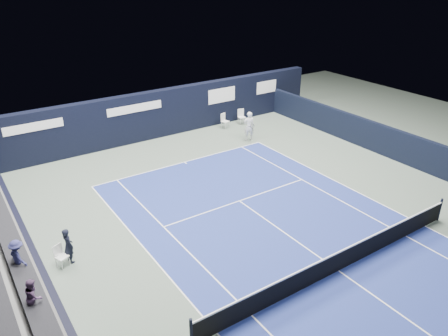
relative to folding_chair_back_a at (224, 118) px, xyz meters
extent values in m
plane|color=#516056|center=(-5.17, -13.46, -0.69)|extent=(48.00, 48.00, 0.00)
cube|color=navy|center=(-5.17, -15.46, -0.68)|extent=(10.97, 23.77, 0.01)
cube|color=black|center=(5.33, -9.46, 0.21)|extent=(0.30, 22.00, 1.80)
cube|color=silver|center=(0.04, -0.14, -0.21)|extent=(0.56, 0.54, 0.04)
cube|color=silver|center=(-0.02, 0.06, 0.07)|extent=(0.45, 0.15, 0.54)
cylinder|color=silver|center=(0.18, 0.09, -0.45)|extent=(0.03, 0.03, 0.48)
cylinder|color=silver|center=(-0.20, -0.01, -0.45)|extent=(0.03, 0.03, 0.48)
cylinder|color=silver|center=(0.28, -0.26, -0.45)|extent=(0.03, 0.03, 0.48)
cylinder|color=silver|center=(-0.10, -0.37, -0.45)|extent=(0.03, 0.03, 0.48)
cube|color=white|center=(-0.02, 0.08, 0.16)|extent=(0.38, 0.18, 0.35)
cube|color=silver|center=(1.49, -0.10, -0.19)|extent=(0.56, 0.54, 0.05)
cube|color=silver|center=(1.54, 0.11, 0.10)|extent=(0.47, 0.14, 0.56)
cylinder|color=silver|center=(1.73, 0.04, -0.44)|extent=(0.03, 0.03, 0.50)
cylinder|color=silver|center=(1.34, 0.13, -0.44)|extent=(0.03, 0.03, 0.50)
cylinder|color=silver|center=(1.65, -0.33, -0.44)|extent=(0.03, 0.03, 0.50)
cylinder|color=silver|center=(1.25, -0.24, -0.44)|extent=(0.03, 0.03, 0.50)
cube|color=white|center=(-13.70, -9.36, -0.26)|extent=(0.53, 0.52, 0.04)
cube|color=white|center=(-13.78, -9.19, -0.01)|extent=(0.38, 0.20, 0.48)
cylinder|color=white|center=(-13.62, -9.13, -0.47)|extent=(0.02, 0.02, 0.43)
cylinder|color=white|center=(-13.93, -9.28, -0.47)|extent=(0.02, 0.02, 0.43)
cylinder|color=white|center=(-13.48, -9.43, -0.47)|extent=(0.02, 0.02, 0.43)
cylinder|color=white|center=(-13.79, -9.58, -0.47)|extent=(0.02, 0.02, 0.43)
imported|color=black|center=(-13.38, -9.22, 0.05)|extent=(0.47, 0.61, 1.48)
cube|color=white|center=(-5.17, -3.58, -0.68)|extent=(10.97, 0.06, 0.00)
cube|color=white|center=(0.31, -15.46, -0.68)|extent=(0.06, 23.77, 0.00)
cube|color=white|center=(-10.66, -15.46, -0.68)|extent=(0.06, 23.77, 0.00)
cube|color=white|center=(-1.06, -15.46, -0.68)|extent=(0.06, 23.77, 0.00)
cube|color=white|center=(-9.29, -15.46, -0.68)|extent=(0.06, 23.77, 0.00)
cube|color=white|center=(-5.17, -9.06, -0.68)|extent=(8.23, 0.06, 0.00)
cube|color=white|center=(-5.17, -15.46, -0.68)|extent=(0.06, 12.80, 0.00)
cube|color=white|center=(-5.17, -3.73, -0.68)|extent=(0.06, 0.30, 0.00)
cylinder|color=black|center=(1.23, -15.46, -0.14)|extent=(0.10, 0.10, 1.10)
cylinder|color=black|center=(-11.57, -15.46, -0.14)|extent=(0.10, 0.10, 1.10)
cube|color=black|center=(-5.17, -15.46, -0.23)|extent=(12.80, 0.03, 0.86)
cube|color=white|center=(-5.17, -15.46, 0.22)|extent=(12.80, 0.05, 0.06)
cube|color=black|center=(-5.17, 1.04, 0.86)|extent=(26.00, 0.60, 3.10)
cube|color=silver|center=(-12.17, 0.72, 1.61)|extent=(3.20, 0.02, 0.50)
cube|color=silver|center=(-6.17, 0.72, 1.61)|extent=(3.60, 0.02, 0.50)
cube|color=silver|center=(0.33, 0.72, 1.41)|extent=(2.20, 0.02, 1.00)
cube|color=silver|center=(4.33, 0.72, 1.41)|extent=(1.80, 0.02, 0.90)
cube|color=black|center=(-14.67, -9.46, -0.09)|extent=(0.30, 22.00, 1.20)
cube|color=silver|center=(-14.50, -12.96, -0.09)|extent=(0.02, 2.40, 0.45)
cube|color=silver|center=(-14.50, -9.46, -0.09)|extent=(0.02, 2.00, 0.45)
cube|color=#464648|center=(-15.27, -8.46, 0.14)|extent=(0.90, 16.00, 1.65)
cube|color=black|center=(-15.27, -8.46, 1.16)|extent=(0.63, 15.20, 0.40)
imported|color=#4D3457|center=(-15.27, -13.31, 1.53)|extent=(0.56, 0.65, 1.14)
imported|color=navy|center=(-15.27, -11.22, 1.56)|extent=(0.68, 0.87, 1.19)
imported|color=white|center=(0.05, -2.85, 0.27)|extent=(0.82, 0.68, 1.91)
cylinder|color=black|center=(-0.10, -3.15, 0.36)|extent=(0.03, 0.29, 0.13)
torus|color=black|center=(-0.10, -3.40, 0.46)|extent=(0.30, 0.13, 0.29)
camera|label=1|loc=(-16.14, -23.99, 9.89)|focal=35.00mm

